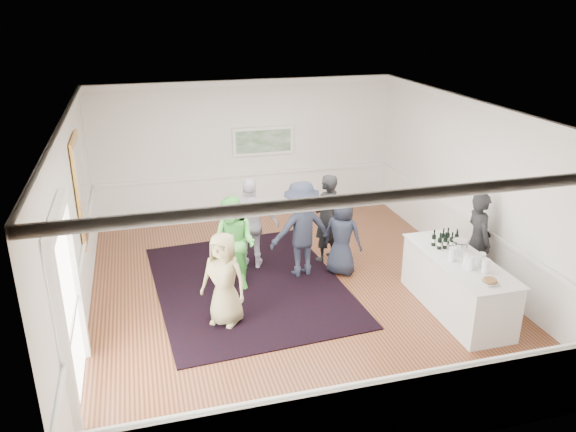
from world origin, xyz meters
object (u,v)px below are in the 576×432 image
object	(u,v)px
guest_green	(234,244)
ice_bucket	(460,248)
bartender	(478,241)
guest_lilac	(251,224)
guest_dark_a	(301,229)
nut_bowl	(490,282)
guest_tan	(224,279)
serving_table	(457,284)
guest_navy	(342,236)
guest_dark_b	(326,218)

from	to	relation	value
guest_green	ice_bucket	xyz separation A→B (m)	(3.46, -1.61, 0.21)
bartender	guest_lilac	xyz separation A→B (m)	(-3.69, 1.83, 0.00)
ice_bucket	guest_green	bearing A→B (deg)	155.07
guest_green	guest_dark_a	world-z (taller)	guest_dark_a
nut_bowl	guest_tan	bearing A→B (deg)	157.83
serving_table	bartender	bearing A→B (deg)	40.94
ice_bucket	serving_table	bearing A→B (deg)	-116.54
guest_green	nut_bowl	size ratio (longest dim) A/B	7.26
guest_navy	guest_green	bearing A→B (deg)	42.67
guest_dark_b	guest_navy	bearing A→B (deg)	66.01
guest_lilac	guest_dark_a	xyz separation A→B (m)	(0.83, -0.54, 0.02)
serving_table	guest_navy	size ratio (longest dim) A/B	1.56
guest_dark_b	nut_bowl	xyz separation A→B (m)	(1.41, -3.32, 0.10)
guest_dark_b	guest_navy	world-z (taller)	guest_dark_b
ice_bucket	nut_bowl	world-z (taller)	ice_bucket
guest_green	nut_bowl	bearing A→B (deg)	2.93
guest_lilac	guest_tan	bearing A→B (deg)	84.99
guest_dark_a	bartender	bearing A→B (deg)	149.68
guest_lilac	guest_dark_b	xyz separation A→B (m)	(1.48, -0.05, -0.01)
guest_dark_b	guest_navy	size ratio (longest dim) A/B	1.17
nut_bowl	guest_dark_b	bearing A→B (deg)	112.97
bartender	guest_lilac	size ratio (longest dim) A/B	1.00
guest_dark_b	guest_green	bearing A→B (deg)	-13.62
bartender	guest_navy	world-z (taller)	bartender
guest_green	guest_dark_a	size ratio (longest dim) A/B	0.94
bartender	ice_bucket	world-z (taller)	bartender
guest_dark_b	bartender	bearing A→B (deg)	108.51
bartender	guest_tan	size ratio (longest dim) A/B	1.15
serving_table	guest_lilac	bearing A→B (deg)	139.58
guest_navy	nut_bowl	bearing A→B (deg)	157.78
guest_green	guest_navy	distance (m)	2.04
bartender	nut_bowl	size ratio (longest dim) A/B	7.58
nut_bowl	guest_dark_a	bearing A→B (deg)	126.07
bartender	guest_lilac	bearing A→B (deg)	69.29
guest_dark_b	ice_bucket	size ratio (longest dim) A/B	6.79
serving_table	guest_lilac	size ratio (longest dim) A/B	1.31
guest_green	serving_table	bearing A→B (deg)	13.74
guest_lilac	ice_bucket	size ratio (longest dim) A/B	6.88
guest_lilac	guest_dark_b	world-z (taller)	guest_lilac
guest_green	guest_lilac	size ratio (longest dim) A/B	0.96
bartender	guest_dark_a	distance (m)	3.14
guest_tan	guest_dark_b	distance (m)	2.93
guest_green	ice_bucket	bearing A→B (deg)	16.37
guest_green	nut_bowl	distance (m)	4.26
guest_green	guest_dark_b	world-z (taller)	guest_dark_b
guest_lilac	guest_navy	bearing A→B (deg)	175.27
guest_tan	ice_bucket	world-z (taller)	guest_tan
bartender	guest_tan	bearing A→B (deg)	96.01
guest_dark_a	guest_green	bearing A→B (deg)	1.93
guest_green	ice_bucket	distance (m)	3.82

